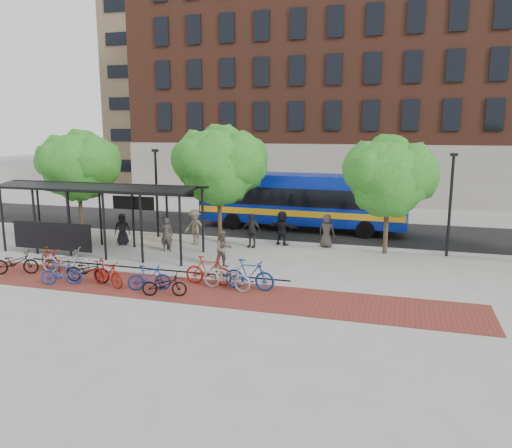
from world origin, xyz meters
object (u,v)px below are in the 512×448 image
(bus, at_px, (302,198))
(pedestrian_3, at_px, (195,227))
(tree_b, at_px, (221,163))
(bike_10, at_px, (227,276))
(pedestrian_2, at_px, (165,229))
(pedestrian_5, at_px, (282,228))
(bike_4, at_px, (88,271))
(bike_7, at_px, (149,278))
(bike_1, at_px, (50,259))
(bike_5, at_px, (107,274))
(bus_shelter, at_px, (99,194))
(bike_11, at_px, (249,275))
(tree_c, at_px, (390,174))
(bike_3, at_px, (61,273))
(pedestrian_8, at_px, (223,249))
(pedestrian_4, at_px, (251,230))
(tree_a, at_px, (79,163))
(lamp_post_left, at_px, (157,190))
(pedestrian_0, at_px, (122,229))
(bike_9, at_px, (209,270))
(bike_2, at_px, (66,260))
(pedestrian_1, at_px, (167,234))
(bike_0, at_px, (15,263))
(pedestrian_6, at_px, (327,231))
(bike_8, at_px, (164,285))
(lamp_post_right, at_px, (450,202))

(bus, distance_m, pedestrian_3, 7.61)
(tree_b, distance_m, bike_10, 9.31)
(pedestrian_2, xyz_separation_m, pedestrian_5, (6.40, 1.34, 0.16))
(bike_4, bearing_deg, bike_7, -99.59)
(bike_1, height_order, bike_5, bike_5)
(bus_shelter, bearing_deg, bike_11, -22.29)
(tree_c, relative_size, pedestrian_2, 3.81)
(bike_3, relative_size, pedestrian_8, 0.96)
(pedestrian_4, bearing_deg, tree_a, -175.32)
(bus_shelter, bearing_deg, pedestrian_5, 25.49)
(lamp_post_left, relative_size, pedestrian_0, 2.93)
(pedestrian_5, bearing_deg, tree_a, 17.83)
(pedestrian_8, bearing_deg, bike_9, -125.19)
(bike_2, relative_size, pedestrian_4, 1.12)
(tree_c, relative_size, pedestrian_3, 3.02)
(tree_a, xyz_separation_m, pedestrian_2, (6.01, -1.05, -3.46))
(bike_11, xyz_separation_m, pedestrian_3, (-5.12, 6.51, 0.37))
(bike_9, bearing_deg, pedestrian_1, 40.28)
(bus, distance_m, bike_1, 15.32)
(bike_10, bearing_deg, pedestrian_4, 18.74)
(bike_0, distance_m, bike_10, 9.63)
(bike_4, xyz_separation_m, pedestrian_6, (8.57, 9.05, 0.39))
(bike_4, relative_size, pedestrian_3, 0.99)
(tree_b, relative_size, bike_0, 3.26)
(bike_5, xyz_separation_m, pedestrian_0, (-3.39, 6.75, 0.34))
(bike_8, bearing_deg, pedestrian_3, 0.63)
(tree_a, relative_size, bike_8, 3.60)
(tree_c, relative_size, bike_5, 3.31)
(lamp_post_left, height_order, pedestrian_8, lamp_post_left)
(bus_shelter, height_order, pedestrian_4, bus_shelter)
(pedestrian_2, xyz_separation_m, pedestrian_8, (4.87, -3.80, 0.09))
(bike_5, bearing_deg, pedestrian_0, 44.53)
(bike_2, distance_m, pedestrian_4, 9.48)
(tree_b, bearing_deg, bus_shelter, -143.79)
(bike_3, distance_m, bike_11, 7.73)
(lamp_post_right, bearing_deg, bike_4, -148.85)
(bus, relative_size, bike_10, 6.15)
(bike_4, bearing_deg, pedestrian_2, -3.98)
(tree_c, height_order, lamp_post_left, tree_c)
(bike_2, bearing_deg, bus_shelter, -5.92)
(lamp_post_right, bearing_deg, tree_c, -175.09)
(tree_b, distance_m, bike_7, 9.64)
(lamp_post_left, bearing_deg, pedestrian_4, -9.12)
(bike_10, relative_size, pedestrian_8, 1.22)
(pedestrian_3, bearing_deg, lamp_post_left, 165.97)
(pedestrian_2, bearing_deg, lamp_post_right, 159.69)
(pedestrian_2, bearing_deg, pedestrian_0, 2.16)
(bus, bearing_deg, lamp_post_left, -147.31)
(bus_shelter, xyz_separation_m, pedestrian_8, (7.10, -1.02, -2.13))
(bike_7, bearing_deg, lamp_post_left, 5.63)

